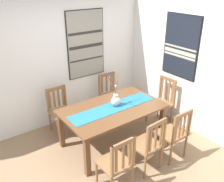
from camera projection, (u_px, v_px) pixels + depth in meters
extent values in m
cube|color=#8E7051|center=(119.00, 165.00, 4.02)|extent=(6.40, 6.40, 0.03)
cube|color=silver|center=(61.00, 57.00, 4.81)|extent=(6.40, 0.12, 2.70)
cube|color=silver|center=(201.00, 64.00, 4.44)|extent=(0.12, 6.40, 2.70)
cube|color=brown|center=(113.00, 109.00, 4.27)|extent=(1.75, 1.04, 0.03)
cube|color=brown|center=(87.00, 157.00, 3.67)|extent=(0.08, 0.08, 0.69)
cube|color=brown|center=(162.00, 123.00, 4.52)|extent=(0.08, 0.08, 0.69)
cube|color=brown|center=(61.00, 130.00, 4.32)|extent=(0.08, 0.08, 0.69)
cube|color=brown|center=(131.00, 105.00, 5.17)|extent=(0.08, 0.08, 0.69)
cube|color=#236B93|center=(113.00, 107.00, 4.26)|extent=(1.61, 0.36, 0.01)
ellipsoid|color=silver|center=(116.00, 101.00, 4.29)|extent=(0.18, 0.15, 0.18)
cylinder|color=silver|center=(116.00, 96.00, 4.24)|extent=(0.09, 0.09, 0.05)
cylinder|color=brown|center=(114.00, 87.00, 4.14)|extent=(0.07, 0.02, 0.32)
cylinder|color=brown|center=(116.00, 82.00, 4.21)|extent=(0.10, 0.11, 0.41)
cylinder|color=brown|center=(112.00, 85.00, 4.17)|extent=(0.11, 0.11, 0.37)
cylinder|color=brown|center=(117.00, 88.00, 4.10)|extent=(0.07, 0.15, 0.33)
cylinder|color=brown|center=(117.00, 83.00, 4.18)|extent=(0.08, 0.04, 0.40)
sphere|color=white|center=(116.00, 86.00, 4.22)|extent=(0.04, 0.04, 0.04)
cube|color=brown|center=(62.00, 112.00, 4.69)|extent=(0.42, 0.42, 0.03)
cylinder|color=brown|center=(75.00, 124.00, 4.74)|extent=(0.04, 0.04, 0.42)
cylinder|color=brown|center=(58.00, 130.00, 4.55)|extent=(0.04, 0.04, 0.42)
cylinder|color=brown|center=(67.00, 116.00, 5.01)|extent=(0.04, 0.04, 0.42)
cylinder|color=brown|center=(50.00, 121.00, 4.82)|extent=(0.04, 0.04, 0.42)
cube|color=brown|center=(65.00, 95.00, 4.82)|extent=(0.04, 0.04, 0.44)
cube|color=brown|center=(47.00, 100.00, 4.63)|extent=(0.04, 0.04, 0.44)
cube|color=brown|center=(55.00, 89.00, 4.65)|extent=(0.38, 0.04, 0.06)
cube|color=brown|center=(63.00, 97.00, 4.81)|extent=(0.04, 0.02, 0.35)
cube|color=brown|center=(59.00, 98.00, 4.76)|extent=(0.04, 0.02, 0.35)
cube|color=brown|center=(54.00, 99.00, 4.71)|extent=(0.04, 0.02, 0.35)
cube|color=brown|center=(50.00, 100.00, 4.66)|extent=(0.04, 0.02, 0.35)
cube|color=brown|center=(114.00, 163.00, 3.42)|extent=(0.42, 0.42, 0.03)
cylinder|color=brown|center=(97.00, 173.00, 3.55)|extent=(0.04, 0.04, 0.42)
cylinder|color=brown|center=(116.00, 163.00, 3.74)|extent=(0.04, 0.04, 0.42)
cylinder|color=brown|center=(132.00, 177.00, 3.48)|extent=(0.04, 0.04, 0.42)
cube|color=brown|center=(112.00, 162.00, 3.08)|extent=(0.04, 0.04, 0.46)
cube|color=brown|center=(134.00, 151.00, 3.28)|extent=(0.04, 0.04, 0.46)
cube|color=brown|center=(124.00, 143.00, 3.10)|extent=(0.38, 0.04, 0.06)
cube|color=brown|center=(116.00, 161.00, 3.13)|extent=(0.04, 0.02, 0.37)
cube|color=brown|center=(123.00, 157.00, 3.19)|extent=(0.04, 0.02, 0.37)
cube|color=brown|center=(130.00, 154.00, 3.25)|extent=(0.04, 0.02, 0.37)
cube|color=brown|center=(145.00, 144.00, 3.79)|extent=(0.45, 0.45, 0.03)
cylinder|color=brown|center=(128.00, 155.00, 3.90)|extent=(0.04, 0.04, 0.42)
cylinder|color=brown|center=(144.00, 146.00, 4.11)|extent=(0.04, 0.04, 0.42)
cylinder|color=brown|center=(145.00, 167.00, 3.65)|extent=(0.04, 0.04, 0.42)
cylinder|color=brown|center=(161.00, 157.00, 3.86)|extent=(0.04, 0.04, 0.42)
cube|color=brown|center=(147.00, 141.00, 3.45)|extent=(0.04, 0.04, 0.48)
cube|color=brown|center=(164.00, 132.00, 3.65)|extent=(0.04, 0.04, 0.48)
cube|color=brown|center=(157.00, 124.00, 3.46)|extent=(0.38, 0.06, 0.06)
cube|color=brown|center=(151.00, 140.00, 3.49)|extent=(0.04, 0.02, 0.39)
cube|color=brown|center=(156.00, 137.00, 3.56)|extent=(0.04, 0.02, 0.39)
cube|color=brown|center=(161.00, 134.00, 3.62)|extent=(0.04, 0.02, 0.39)
cube|color=brown|center=(160.00, 104.00, 5.00)|extent=(0.44, 0.44, 0.03)
cylinder|color=brown|center=(160.00, 120.00, 4.86)|extent=(0.04, 0.04, 0.42)
cylinder|color=brown|center=(147.00, 113.00, 5.11)|extent=(0.04, 0.04, 0.42)
cylinder|color=brown|center=(172.00, 114.00, 5.07)|extent=(0.04, 0.04, 0.42)
cylinder|color=brown|center=(158.00, 108.00, 5.32)|extent=(0.04, 0.04, 0.42)
cube|color=brown|center=(174.00, 92.00, 4.87)|extent=(0.04, 0.04, 0.51)
cube|color=brown|center=(160.00, 87.00, 5.12)|extent=(0.04, 0.04, 0.51)
cube|color=brown|center=(168.00, 79.00, 4.90)|extent=(0.05, 0.38, 0.06)
cube|color=brown|center=(173.00, 92.00, 4.90)|extent=(0.02, 0.04, 0.42)
cube|color=brown|center=(169.00, 91.00, 4.97)|extent=(0.02, 0.04, 0.42)
cube|color=brown|center=(165.00, 89.00, 5.03)|extent=(0.02, 0.04, 0.42)
cube|color=brown|center=(162.00, 88.00, 5.09)|extent=(0.02, 0.04, 0.42)
cube|color=brown|center=(111.00, 96.00, 5.32)|extent=(0.44, 0.44, 0.03)
cylinder|color=brown|center=(123.00, 107.00, 5.37)|extent=(0.04, 0.04, 0.42)
cylinder|color=brown|center=(109.00, 111.00, 5.19)|extent=(0.04, 0.04, 0.42)
cylinder|color=brown|center=(114.00, 100.00, 5.64)|extent=(0.04, 0.04, 0.42)
cylinder|color=brown|center=(100.00, 104.00, 5.46)|extent=(0.04, 0.04, 0.42)
cube|color=brown|center=(114.00, 81.00, 5.45)|extent=(0.04, 0.04, 0.46)
cube|color=brown|center=(100.00, 85.00, 5.27)|extent=(0.04, 0.04, 0.46)
cube|color=brown|center=(107.00, 75.00, 5.28)|extent=(0.38, 0.05, 0.06)
cube|color=brown|center=(111.00, 83.00, 5.42)|extent=(0.04, 0.02, 0.37)
cube|color=brown|center=(107.00, 84.00, 5.37)|extent=(0.04, 0.02, 0.37)
cube|color=brown|center=(102.00, 85.00, 5.31)|extent=(0.04, 0.02, 0.37)
cube|color=brown|center=(171.00, 133.00, 4.06)|extent=(0.43, 0.43, 0.03)
cylinder|color=brown|center=(155.00, 143.00, 4.19)|extent=(0.04, 0.04, 0.42)
cylinder|color=brown|center=(169.00, 136.00, 4.38)|extent=(0.04, 0.04, 0.42)
cylinder|color=brown|center=(171.00, 154.00, 3.93)|extent=(0.04, 0.04, 0.42)
cylinder|color=brown|center=(185.00, 146.00, 4.12)|extent=(0.04, 0.04, 0.42)
cube|color=brown|center=(174.00, 130.00, 3.72)|extent=(0.04, 0.04, 0.47)
cube|color=brown|center=(190.00, 122.00, 3.91)|extent=(0.04, 0.04, 0.47)
cube|color=brown|center=(184.00, 114.00, 3.73)|extent=(0.38, 0.04, 0.06)
cube|color=brown|center=(176.00, 130.00, 3.75)|extent=(0.04, 0.02, 0.38)
cube|color=brown|center=(180.00, 128.00, 3.80)|extent=(0.04, 0.02, 0.38)
cube|color=brown|center=(184.00, 126.00, 3.85)|extent=(0.04, 0.02, 0.38)
cube|color=brown|center=(188.00, 124.00, 3.90)|extent=(0.04, 0.02, 0.38)
cube|color=black|center=(86.00, 44.00, 4.96)|extent=(0.83, 0.04, 1.35)
cube|color=gray|center=(86.00, 44.00, 4.94)|extent=(0.80, 0.01, 1.32)
cube|color=#2D2823|center=(86.00, 46.00, 4.95)|extent=(0.77, 0.00, 0.06)
cube|color=#2D2823|center=(86.00, 33.00, 4.84)|extent=(0.77, 0.00, 0.05)
cube|color=#2D2823|center=(87.00, 59.00, 5.07)|extent=(0.77, 0.00, 0.03)
cube|color=black|center=(181.00, 46.00, 4.63)|extent=(0.04, 0.79, 1.18)
cube|color=black|center=(180.00, 46.00, 4.62)|extent=(0.01, 0.76, 1.15)
cube|color=#B2A893|center=(179.00, 56.00, 4.69)|extent=(0.00, 0.73, 0.04)
cube|color=#B2A893|center=(180.00, 48.00, 4.62)|extent=(0.00, 0.73, 0.03)
cube|color=#B2A893|center=(179.00, 52.00, 4.66)|extent=(0.00, 0.73, 0.07)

